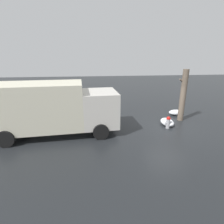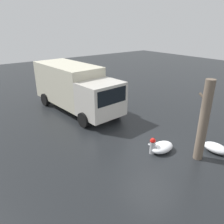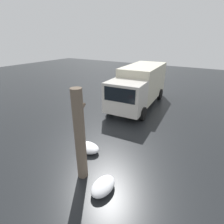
% 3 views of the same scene
% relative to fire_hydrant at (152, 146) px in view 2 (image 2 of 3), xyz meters
% --- Properties ---
extents(ground_plane, '(60.00, 60.00, 0.00)m').
position_rel_fire_hydrant_xyz_m(ground_plane, '(-0.00, 0.00, -0.41)').
color(ground_plane, black).
extents(fire_hydrant, '(0.45, 0.36, 0.80)m').
position_rel_fire_hydrant_xyz_m(fire_hydrant, '(0.00, 0.00, 0.00)').
color(fire_hydrant, '#B7B7BC').
rests_on(fire_hydrant, ground_plane).
extents(tree_trunk, '(0.61, 0.40, 3.63)m').
position_rel_fire_hydrant_xyz_m(tree_trunk, '(-1.53, -1.34, 1.42)').
color(tree_trunk, '#6B5B4C').
rests_on(tree_trunk, ground_plane).
extents(delivery_truck, '(7.51, 3.16, 3.06)m').
position_rel_fire_hydrant_xyz_m(delivery_truck, '(7.19, 0.01, 1.26)').
color(delivery_truck, beige).
rests_on(delivery_truck, ground_plane).
extents(snow_pile_by_hydrant, '(0.79, 1.23, 0.44)m').
position_rel_fire_hydrant_xyz_m(snow_pile_by_hydrant, '(-0.17, -0.49, -0.19)').
color(snow_pile_by_hydrant, white).
rests_on(snow_pile_by_hydrant, ground_plane).
extents(snow_pile_curbside, '(1.13, 0.72, 0.41)m').
position_rel_fire_hydrant_xyz_m(snow_pile_curbside, '(-1.75, -2.46, -0.21)').
color(snow_pile_curbside, white).
rests_on(snow_pile_curbside, ground_plane).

